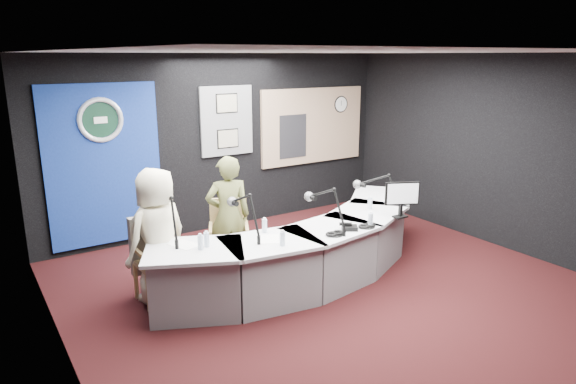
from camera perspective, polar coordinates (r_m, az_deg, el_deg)
ground at (r=6.34m, az=5.58°, el=-10.98°), size 6.00×6.00×0.00m
ceiling at (r=5.70m, az=6.31°, el=15.22°), size 6.00×6.00×0.02m
wall_back at (r=8.36m, az=-7.15°, el=5.46°), size 6.00×0.02×2.80m
wall_left at (r=4.66m, az=-24.17°, el=-3.45°), size 0.02×6.00×2.80m
wall_right at (r=8.07m, az=22.79°, el=4.05°), size 0.02×6.00×2.80m
broadcast_desk at (r=6.56m, az=2.31°, el=-6.42°), size 4.50×1.90×0.75m
backdrop_panel at (r=7.73m, az=-19.75°, el=2.78°), size 1.60×0.05×2.30m
agency_seal at (r=7.59m, az=-20.11°, el=7.52°), size 0.63×0.07×0.63m
seal_center at (r=7.60m, az=-20.12°, el=7.52°), size 0.48×0.01×0.48m
pinboard at (r=8.31m, az=-6.83°, el=7.84°), size 0.90×0.04×1.10m
framed_photo_upper at (r=8.25m, az=-6.79°, el=9.75°), size 0.34×0.02×0.27m
framed_photo_lower at (r=8.32m, az=-6.67°, el=5.91°), size 0.34×0.02×0.27m
booth_window_frame at (r=9.21m, az=2.79°, el=7.37°), size 2.12×0.06×1.32m
booth_glow at (r=9.20m, az=2.83°, el=7.36°), size 2.00×0.02×1.20m
equipment_rack at (r=8.95m, az=0.55°, el=6.20°), size 0.55×0.02×0.75m
wall_clock at (r=9.51m, az=5.90°, el=9.68°), size 0.28×0.01×0.28m
armchair_left at (r=6.14m, az=-14.01°, el=-7.92°), size 0.50×0.50×0.85m
armchair_right at (r=6.69m, az=-6.56°, el=-5.44°), size 0.67×0.67×0.89m
draped_jacket at (r=6.29m, az=-14.97°, el=-5.53°), size 0.50×0.12×0.70m
person_man at (r=6.01m, az=-14.23°, el=-4.76°), size 0.89×0.72×1.57m
person_woman at (r=6.58m, az=-6.65°, el=-2.68°), size 0.65×0.52×1.56m
computer_monitor at (r=6.66m, az=12.49°, el=-0.14°), size 0.39×0.21×0.29m
desk_phone at (r=6.17m, az=6.86°, el=-3.96°), size 0.24×0.23×0.05m
headphones_near at (r=6.29m, az=8.76°, el=-3.73°), size 0.21×0.21×0.04m
headphones_far at (r=5.98m, az=5.22°, el=-4.62°), size 0.22×0.22×0.04m
paper_stack at (r=5.78m, az=-11.46°, el=-5.75°), size 0.32×0.37×0.00m
notepad at (r=5.83m, az=-2.07°, el=-5.25°), size 0.34×0.37×0.00m
boom_mic_a at (r=5.88m, az=-12.92°, el=-2.41°), size 0.24×0.73×0.60m
boom_mic_b at (r=5.85m, az=-4.84°, el=-2.16°), size 0.16×0.74×0.60m
boom_mic_c at (r=6.08m, az=4.26°, el=-1.47°), size 0.18×0.74×0.60m
boom_mic_d at (r=6.83m, az=10.07°, el=0.18°), size 0.38×0.68×0.60m
water_bottles at (r=6.19m, az=3.82°, el=-3.18°), size 3.11×0.60×0.18m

